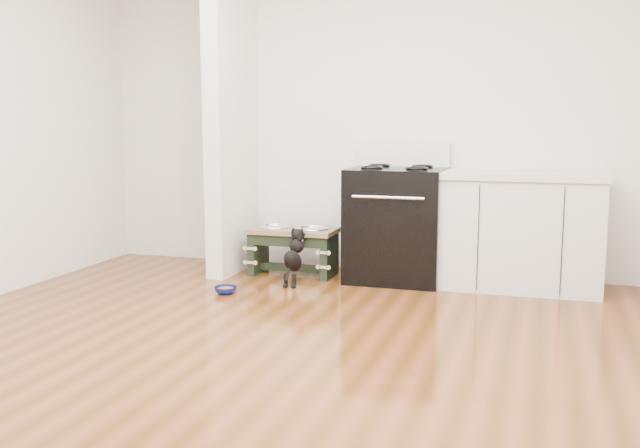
{
  "coord_description": "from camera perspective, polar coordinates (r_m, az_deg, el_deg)",
  "views": [
    {
      "loc": [
        1.38,
        -3.51,
        1.32
      ],
      "look_at": [
        -0.3,
        1.81,
        0.49
      ],
      "focal_mm": 40.0,
      "sensor_mm": 36.0,
      "label": 1
    }
  ],
  "objects": [
    {
      "name": "cabinet_run",
      "position": [
        5.76,
        15.78,
        -0.52
      ],
      "size": [
        1.24,
        0.64,
        0.91
      ],
      "color": "silver",
      "rests_on": "ground"
    },
    {
      "name": "oven_range",
      "position": [
        5.84,
        6.14,
        0.13
      ],
      "size": [
        0.76,
        0.69,
        1.14
      ],
      "color": "black",
      "rests_on": "ground"
    },
    {
      "name": "floor_bowl",
      "position": [
        5.48,
        -7.56,
        -5.25
      ],
      "size": [
        0.18,
        0.18,
        0.05
      ],
      "rotation": [
        0.0,
        0.0,
        -0.06
      ],
      "color": "navy",
      "rests_on": "ground"
    },
    {
      "name": "dog_feeder",
      "position": [
        6.03,
        -2.17,
        -1.43
      ],
      "size": [
        0.73,
        0.39,
        0.42
      ],
      "color": "black",
      "rests_on": "ground"
    },
    {
      "name": "partition_wall",
      "position": [
        6.17,
        -7.09,
        8.68
      ],
      "size": [
        0.15,
        0.8,
        2.7
      ],
      "primitive_type": "cube",
      "color": "silver",
      "rests_on": "ground"
    },
    {
      "name": "puppy",
      "position": [
        5.68,
        -2.07,
        -2.46
      ],
      "size": [
        0.13,
        0.38,
        0.45
      ],
      "color": "black",
      "rests_on": "ground"
    },
    {
      "name": "ground",
      "position": [
        4.0,
        -3.81,
        -10.83
      ],
      "size": [
        5.0,
        5.0,
        0.0
      ],
      "primitive_type": "plane",
      "color": "#4C2A0D",
      "rests_on": "ground"
    },
    {
      "name": "room_shell",
      "position": [
        3.78,
        -4.06,
        13.0
      ],
      "size": [
        5.0,
        5.0,
        5.0
      ],
      "color": "silver",
      "rests_on": "ground"
    }
  ]
}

